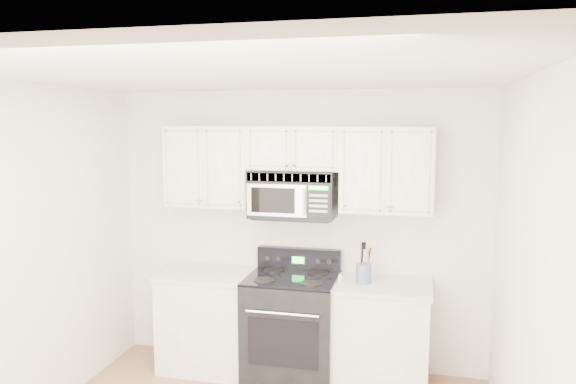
% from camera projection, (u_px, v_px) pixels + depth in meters
% --- Properties ---
extents(room, '(3.51, 3.51, 2.61)m').
position_uv_depth(room, '(241.00, 280.00, 3.60)').
color(room, '#8B6A49').
rests_on(room, ground).
extents(base_cabinet_left, '(0.86, 0.65, 0.92)m').
position_uv_depth(base_cabinet_left, '(209.00, 323.00, 5.29)').
color(base_cabinet_left, white).
rests_on(base_cabinet_left, ground).
extents(base_cabinet_right, '(0.86, 0.65, 0.92)m').
position_uv_depth(base_cabinet_right, '(380.00, 338.00, 4.92)').
color(base_cabinet_right, white).
rests_on(base_cabinet_right, ground).
extents(range, '(0.80, 0.72, 1.13)m').
position_uv_depth(range, '(292.00, 325.00, 5.07)').
color(range, black).
rests_on(range, ground).
extents(upper_cabinets, '(2.44, 0.37, 0.75)m').
position_uv_depth(upper_cabinets, '(295.00, 164.00, 5.05)').
color(upper_cabinets, white).
rests_on(upper_cabinets, ground).
extents(microwave, '(0.77, 0.43, 0.42)m').
position_uv_depth(microwave, '(293.00, 194.00, 5.06)').
color(microwave, black).
rests_on(microwave, ground).
extents(utensil_crock, '(0.13, 0.13, 0.36)m').
position_uv_depth(utensil_crock, '(364.00, 272.00, 4.87)').
color(utensil_crock, slate).
rests_on(utensil_crock, base_cabinet_right).
extents(shaker_salt, '(0.04, 0.04, 0.09)m').
position_uv_depth(shaker_salt, '(340.00, 278.00, 4.86)').
color(shaker_salt, silver).
rests_on(shaker_salt, base_cabinet_right).
extents(shaker_pepper, '(0.05, 0.05, 0.11)m').
position_uv_depth(shaker_pepper, '(365.00, 276.00, 4.87)').
color(shaker_pepper, silver).
rests_on(shaker_pepper, base_cabinet_right).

